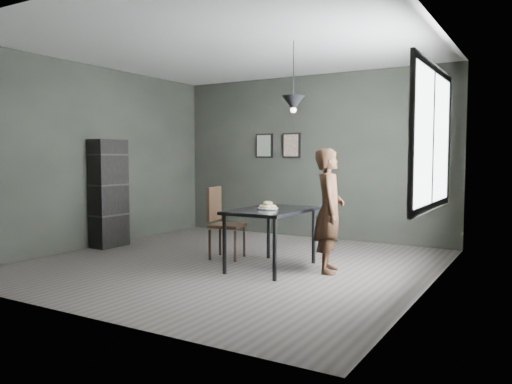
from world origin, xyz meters
The scene contains 13 objects.
ground centered at (0.00, 0.00, 0.00)m, with size 5.00×5.00×0.00m, color #35312E.
back_wall centered at (0.00, 2.50, 1.40)m, with size 5.00×0.10×2.80m, color black.
ceiling centered at (0.00, 0.00, 2.80)m, with size 5.00×5.00×0.02m.
window_assembly centered at (2.47, 0.20, 1.60)m, with size 0.04×1.96×1.56m.
cafe_table centered at (0.60, 0.00, 0.67)m, with size 0.80×1.20×0.75m.
white_plate centered at (0.58, -0.05, 0.76)m, with size 0.23×0.23×0.01m, color white.
donut_pile centered at (0.58, -0.05, 0.79)m, with size 0.22×0.22×0.09m.
woman centered at (1.30, 0.18, 0.75)m, with size 0.55×0.36×1.50m, color black.
wood_chair centered at (-0.31, 0.22, 0.56)m, with size 0.51×0.51×0.99m.
shelf_unit centered at (-2.32, 0.07, 0.83)m, with size 0.31×0.56×1.67m, color black.
pendant_lamp centered at (0.85, 0.10, 2.05)m, with size 0.28×0.28×0.86m.
framed_print_left centered at (-0.90, 2.47, 1.60)m, with size 0.34×0.04×0.44m.
framed_print_right centered at (-0.35, 2.47, 1.60)m, with size 0.34×0.04×0.44m.
Camera 1 is at (3.57, -5.42, 1.39)m, focal length 35.00 mm.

